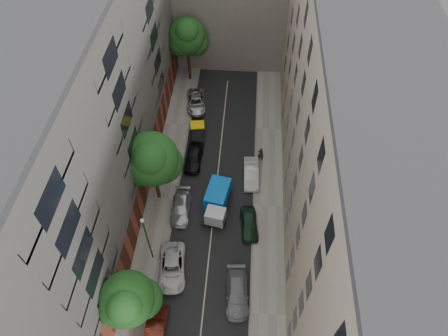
# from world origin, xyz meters

# --- Properties ---
(ground) EXTENTS (120.00, 120.00, 0.00)m
(ground) POSITION_xyz_m (0.00, 0.00, 0.00)
(ground) COLOR #4C4C49
(ground) RESTS_ON ground
(road_surface) EXTENTS (8.00, 44.00, 0.02)m
(road_surface) POSITION_xyz_m (0.00, 0.00, 0.01)
(road_surface) COLOR black
(road_surface) RESTS_ON ground
(sidewalk_left) EXTENTS (3.00, 44.00, 0.15)m
(sidewalk_left) POSITION_xyz_m (-5.50, 0.00, 0.07)
(sidewalk_left) COLOR gray
(sidewalk_left) RESTS_ON ground
(sidewalk_right) EXTENTS (3.00, 44.00, 0.15)m
(sidewalk_right) POSITION_xyz_m (5.50, 0.00, 0.07)
(sidewalk_right) COLOR gray
(sidewalk_right) RESTS_ON ground
(building_left) EXTENTS (8.00, 44.00, 20.00)m
(building_left) POSITION_xyz_m (-11.00, 0.00, 10.00)
(building_left) COLOR #514E4C
(building_left) RESTS_ON ground
(building_right) EXTENTS (8.00, 44.00, 20.00)m
(building_right) POSITION_xyz_m (11.00, 0.00, 10.00)
(building_right) COLOR tan
(building_right) RESTS_ON ground
(tarp_truck) EXTENTS (2.78, 5.26, 2.29)m
(tarp_truck) POSITION_xyz_m (0.32, -0.58, 1.26)
(tarp_truck) COLOR black
(tarp_truck) RESTS_ON ground
(car_left_1) EXTENTS (1.61, 4.47, 1.47)m
(car_left_1) POSITION_xyz_m (-3.60, -13.40, 0.73)
(car_left_1) COLOR #4B180F
(car_left_1) RESTS_ON ground
(car_left_2) EXTENTS (2.88, 5.21, 1.38)m
(car_left_2) POSITION_xyz_m (-3.13, -7.66, 0.69)
(car_left_2) COLOR silver
(car_left_2) RESTS_ON ground
(car_left_3) EXTENTS (1.95, 4.52, 1.30)m
(car_left_3) POSITION_xyz_m (-3.28, -1.21, 0.65)
(car_left_3) COLOR silver
(car_left_3) RESTS_ON ground
(car_left_4) EXTENTS (1.86, 4.42, 1.49)m
(car_left_4) POSITION_xyz_m (-2.80, 5.40, 0.75)
(car_left_4) COLOR black
(car_left_4) RESTS_ON ground
(car_left_5) EXTENTS (1.99, 4.26, 1.35)m
(car_left_5) POSITION_xyz_m (-2.80, 9.44, 0.68)
(car_left_5) COLOR black
(car_left_5) RESTS_ON ground
(car_left_6) EXTENTS (2.84, 5.00, 1.32)m
(car_left_6) POSITION_xyz_m (-3.60, 14.60, 0.66)
(car_left_6) COLOR #BAB9BF
(car_left_6) RESTS_ON ground
(car_right_1) EXTENTS (2.33, 4.87, 1.37)m
(car_right_1) POSITION_xyz_m (2.80, -9.59, 0.69)
(car_right_1) COLOR slate
(car_right_1) RESTS_ON ground
(car_right_2) EXTENTS (2.07, 4.17, 1.37)m
(car_right_2) POSITION_xyz_m (3.60, -2.60, 0.68)
(car_right_2) COLOR black
(car_right_2) RESTS_ON ground
(car_right_3) EXTENTS (1.73, 4.40, 1.43)m
(car_right_3) POSITION_xyz_m (3.60, 3.60, 0.71)
(car_right_3) COLOR silver
(car_right_3) RESTS_ON ground
(tree_near) EXTENTS (4.66, 4.28, 7.30)m
(tree_near) POSITION_xyz_m (-5.17, -12.54, 5.03)
(tree_near) COLOR #382619
(tree_near) RESTS_ON sidewalk_left
(tree_mid) EXTENTS (5.47, 5.22, 8.73)m
(tree_mid) POSITION_xyz_m (-5.71, 0.21, 5.94)
(tree_mid) COLOR #382619
(tree_mid) RESTS_ON sidewalk_left
(tree_far) EXTENTS (4.91, 4.57, 9.03)m
(tree_far) POSITION_xyz_m (-4.96, 19.62, 6.36)
(tree_far) COLOR #382619
(tree_far) RESTS_ON sidewalk_left
(lamp_post) EXTENTS (0.36, 0.36, 6.53)m
(lamp_post) POSITION_xyz_m (-5.17, -6.51, 4.16)
(lamp_post) COLOR #185725
(lamp_post) RESTS_ON sidewalk_left
(pedestrian) EXTENTS (0.79, 0.65, 1.85)m
(pedestrian) POSITION_xyz_m (4.55, 6.07, 1.08)
(pedestrian) COLOR black
(pedestrian) RESTS_ON sidewalk_right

